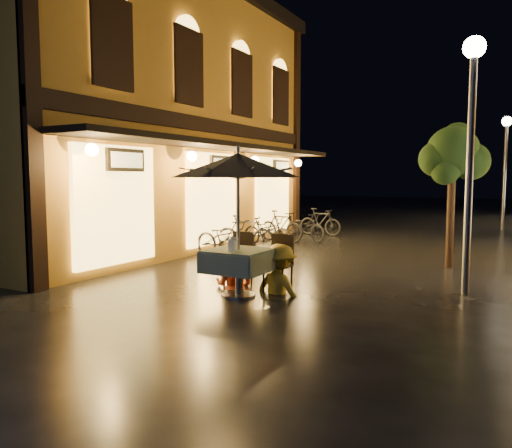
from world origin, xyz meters
The scene contains 18 objects.
ground centered at (0.00, 0.00, 0.00)m, with size 90.00×90.00×0.00m, color black.
west_building centered at (-5.72, 4.00, 3.71)m, with size 5.90×11.40×7.40m.
street_tree centered at (2.41, 4.51, 2.42)m, with size 1.43×1.20×3.15m.
streetlamp_near centered at (3.00, 2.00, 2.92)m, with size 0.36×0.36×4.23m.
streetlamp_far centered at (3.00, 14.00, 2.92)m, with size 0.36×0.36×4.23m.
cafe_table centered at (-0.26, 0.00, 0.59)m, with size 0.99×0.99×0.78m.
patio_umbrella centered at (-0.26, 0.00, 2.15)m, with size 2.18×2.18×2.46m.
cafe_chair_left centered at (-0.66, 0.74, 0.54)m, with size 0.42×0.42×0.97m.
cafe_chair_right centered at (0.14, 0.74, 0.54)m, with size 0.42×0.42×0.97m.
table_lantern centered at (-0.26, -0.17, 0.92)m, with size 0.16×0.16×0.25m.
person_orange centered at (-0.69, 0.58, 0.75)m, with size 0.73×0.57×1.50m, color #E15828.
person_yellow centered at (0.22, 0.57, 0.81)m, with size 1.05×0.60×1.63m, color gold.
bicycle_0 centered at (-2.54, 3.20, 0.47)m, with size 0.63×1.80×0.95m, color black.
bicycle_1 centered at (-2.71, 4.44, 0.49)m, with size 0.46×1.62×0.97m, color black.
bicycle_2 centered at (-2.70, 5.69, 0.43)m, with size 0.57×1.63×0.86m, color black.
bicycle_3 centered at (-2.74, 6.69, 0.48)m, with size 0.45×1.60×0.96m, color black.
bicycle_4 centered at (-2.18, 7.22, 0.43)m, with size 0.58×1.65×0.87m, color black.
bicycle_5 centered at (-2.34, 8.90, 0.46)m, with size 0.44×1.54×0.93m, color black.
Camera 1 is at (3.91, -6.94, 1.94)m, focal length 35.00 mm.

